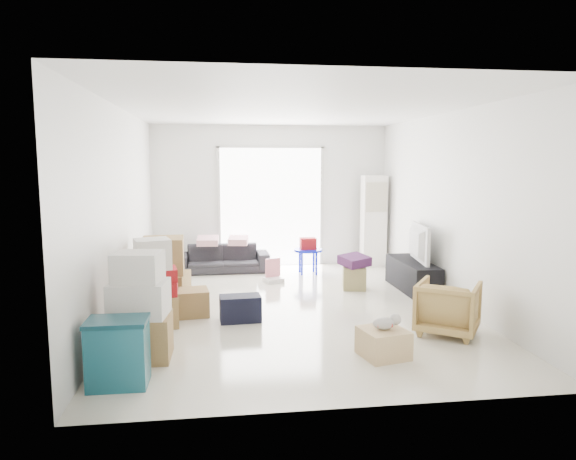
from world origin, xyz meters
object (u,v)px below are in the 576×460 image
(tv_console, at_px, (412,276))
(kids_table, at_px, (308,248))
(ottoman, at_px, (354,278))
(wood_crate, at_px, (383,343))
(television, at_px, (413,257))
(storage_bins, at_px, (118,352))
(ac_tower, at_px, (374,221))
(armchair, at_px, (448,305))
(sofa, at_px, (223,254))

(tv_console, bearing_deg, kids_table, 134.94)
(tv_console, distance_m, ottoman, 0.91)
(kids_table, distance_m, wood_crate, 4.09)
(television, height_order, storage_bins, storage_bins)
(television, bearing_deg, ac_tower, 9.30)
(television, bearing_deg, ottoman, 85.73)
(tv_console, xyz_separation_m, television, (0.00, 0.00, 0.30))
(armchair, bearing_deg, wood_crate, 66.89)
(ac_tower, distance_m, sofa, 2.95)
(armchair, xyz_separation_m, storage_bins, (-3.54, -0.97, -0.03))
(armchair, relative_size, wood_crate, 1.57)
(kids_table, bearing_deg, storage_bins, -119.23)
(ac_tower, xyz_separation_m, storage_bins, (-3.85, -4.96, -0.57))
(television, distance_m, kids_table, 2.01)
(storage_bins, relative_size, wood_crate, 1.41)
(tv_console, bearing_deg, sofa, 148.59)
(ac_tower, xyz_separation_m, television, (0.05, -1.95, -0.34))
(armchair, height_order, ottoman, armchair)
(storage_bins, xyz_separation_m, ottoman, (3.01, 3.20, -0.13))
(wood_crate, bearing_deg, tv_console, 63.29)
(ac_tower, xyz_separation_m, ottoman, (-0.84, -1.76, -0.70))
(storage_bins, relative_size, kids_table, 0.95)
(television, distance_m, storage_bins, 4.93)
(ottoman, bearing_deg, wood_crate, -98.91)
(ac_tower, relative_size, armchair, 2.55)
(television, xyz_separation_m, ottoman, (-0.89, 0.19, -0.35))
(armchair, xyz_separation_m, ottoman, (-0.53, 2.24, -0.16))
(sofa, height_order, armchair, armchair)
(ac_tower, xyz_separation_m, sofa, (-2.89, -0.15, -0.55))
(storage_bins, bearing_deg, kids_table, 60.77)
(wood_crate, bearing_deg, television, 63.29)
(tv_console, relative_size, ottoman, 3.91)
(television, distance_m, ottoman, 0.97)
(sofa, distance_m, armchair, 4.63)
(television, relative_size, ottoman, 2.82)
(ac_tower, distance_m, ottoman, 2.07)
(television, distance_m, sofa, 3.45)
(ac_tower, height_order, television, ac_tower)
(tv_console, height_order, television, television)
(kids_table, bearing_deg, sofa, 166.19)
(kids_table, bearing_deg, ottoman, -66.69)
(ac_tower, xyz_separation_m, tv_console, (0.05, -1.95, -0.64))
(ac_tower, relative_size, ottoman, 4.92)
(ac_tower, height_order, sofa, ac_tower)
(ottoman, bearing_deg, television, -12.10)
(ac_tower, relative_size, television, 1.74)
(storage_bins, bearing_deg, tv_console, 37.67)
(ac_tower, bearing_deg, armchair, -94.46)
(tv_console, height_order, wood_crate, tv_console)
(ottoman, bearing_deg, armchair, -76.72)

